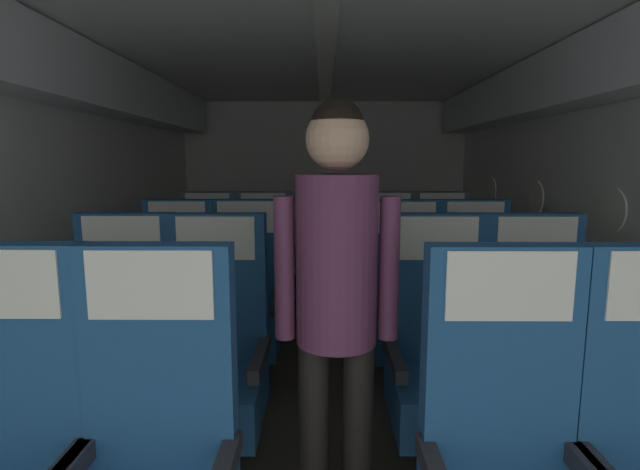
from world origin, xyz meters
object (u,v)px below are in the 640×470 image
at_px(seat_b_left_window, 121,360).
at_px(seat_c_right_aisle, 475,307).
at_px(seat_b_right_aisle, 537,362).
at_px(seat_d_left_window, 207,275).
at_px(seat_c_left_window, 177,306).
at_px(seat_b_left_aisle, 215,362).
at_px(seat_d_right_aisle, 442,275).
at_px(seat_c_left_aisle, 245,305).
at_px(seat_b_right_window, 439,362).
at_px(seat_d_left_aisle, 263,275).
at_px(seat_c_right_window, 407,307).
at_px(flight_attendant, 337,280).
at_px(seat_d_right_window, 388,275).

bearing_deg(seat_b_left_window, seat_c_right_aisle, 23.74).
distance_m(seat_b_right_aisle, seat_d_left_window, 2.55).
height_order(seat_b_right_aisle, seat_c_left_window, same).
relative_size(seat_b_left_aisle, seat_d_left_window, 1.00).
bearing_deg(seat_c_left_window, seat_d_right_aisle, 24.42).
distance_m(seat_c_left_aisle, seat_d_right_aisle, 1.69).
relative_size(seat_d_left_window, seat_d_right_aisle, 1.00).
bearing_deg(seat_b_left_window, seat_b_right_window, -0.62).
height_order(seat_b_right_aisle, seat_d_left_aisle, same).
height_order(seat_b_left_aisle, seat_c_left_window, same).
xyz_separation_m(seat_b_right_aisle, seat_d_left_aisle, (-1.46, 1.71, 0.00)).
relative_size(seat_c_right_aisle, seat_d_left_window, 1.00).
relative_size(seat_b_left_window, seat_c_left_window, 1.00).
bearing_deg(seat_c_right_window, seat_b_left_aisle, -140.40).
xyz_separation_m(seat_c_left_window, seat_d_left_aisle, (0.44, 0.85, 0.00)).
relative_size(seat_c_right_window, seat_d_left_window, 1.00).
height_order(seat_b_left_aisle, seat_d_right_aisle, same).
distance_m(seat_b_right_window, seat_c_right_aisle, 0.95).
relative_size(seat_c_right_window, seat_d_left_aisle, 1.00).
bearing_deg(seat_b_left_aisle, seat_b_right_window, 0.27).
relative_size(seat_b_right_window, seat_c_left_window, 1.00).
distance_m(seat_b_right_aisle, seat_b_right_window, 0.45).
distance_m(seat_b_right_aisle, flight_attendant, 1.15).
bearing_deg(seat_d_left_window, seat_d_right_aisle, 0.74).
relative_size(seat_b_right_aisle, seat_d_right_window, 1.00).
bearing_deg(flight_attendant, seat_c_left_window, -40.12).
bearing_deg(seat_d_left_aisle, seat_c_right_aisle, -30.65).
bearing_deg(seat_d_right_window, seat_b_left_aisle, -120.92).
bearing_deg(seat_d_left_aisle, flight_attendant, -76.17).
bearing_deg(seat_c_left_window, seat_d_left_aisle, 62.64).
distance_m(seat_c_right_window, seat_d_right_aisle, 0.98).
relative_size(seat_c_left_aisle, seat_d_right_window, 1.00).
xyz_separation_m(seat_b_right_window, seat_d_left_aisle, (-1.01, 1.71, 0.00)).
height_order(seat_c_right_aisle, seat_d_left_aisle, same).
distance_m(seat_b_left_window, seat_c_left_aisle, 0.96).
xyz_separation_m(seat_b_left_aisle, seat_b_right_aisle, (1.47, 0.00, 0.00)).
xyz_separation_m(seat_c_left_aisle, flight_attendant, (0.54, -1.33, 0.50)).
relative_size(seat_b_right_aisle, seat_d_right_aisle, 1.00).
bearing_deg(seat_d_right_window, seat_b_left_window, -130.99).
bearing_deg(seat_b_right_window, seat_c_right_aisle, 62.88).
height_order(seat_c_left_aisle, seat_c_right_aisle, same).
bearing_deg(seat_d_left_window, seat_c_left_aisle, -61.91).
distance_m(seat_d_left_aisle, flight_attendant, 2.29).
relative_size(seat_c_right_window, seat_d_right_aisle, 1.00).
bearing_deg(seat_d_left_window, seat_d_right_window, 0.03).
xyz_separation_m(seat_c_left_aisle, seat_c_right_window, (1.02, -0.03, 0.00)).
bearing_deg(seat_b_right_window, seat_d_left_aisle, 120.72).
height_order(seat_b_right_window, seat_c_right_aisle, same).
relative_size(seat_c_left_aisle, seat_d_left_aisle, 1.00).
bearing_deg(seat_b_right_aisle, seat_d_right_aisle, 90.32).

